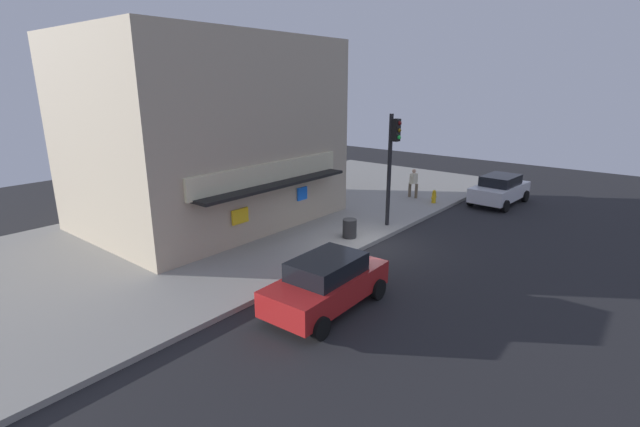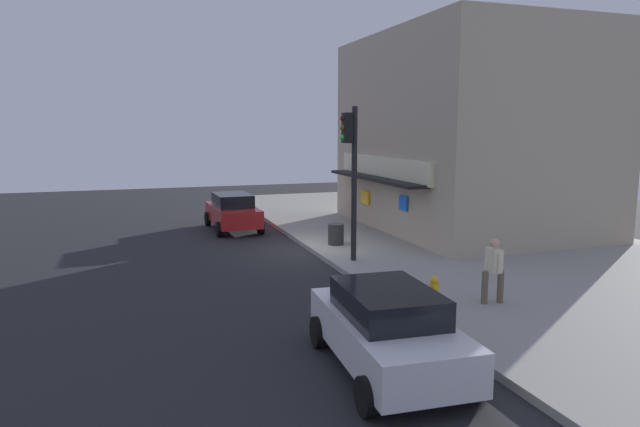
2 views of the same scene
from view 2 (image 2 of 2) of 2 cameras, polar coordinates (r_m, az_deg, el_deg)
name	(u,v)px [view 2 (image 2 of 2)]	position (r m, az deg, el deg)	size (l,w,h in m)	color
ground_plane	(308,251)	(20.41, -1.20, -3.87)	(48.11, 48.11, 0.00)	#232326
sidewalk	(457,238)	(23.03, 13.85, -2.45)	(32.07, 12.53, 0.17)	gray
corner_building	(466,133)	(24.96, 14.72, 8.00)	(10.76, 8.65, 8.17)	tan
traffic_light	(351,163)	(17.83, 3.22, 5.20)	(0.32, 0.58, 4.96)	black
fire_hydrant	(434,291)	(13.99, 11.60, -7.81)	(0.47, 0.23, 0.71)	gold
trash_can	(336,234)	(20.64, 1.64, -2.13)	(0.59, 0.59, 0.78)	#2D2D2D
pedestrian	(494,268)	(14.35, 17.35, -5.32)	(0.61, 0.60, 1.62)	brown
parked_car_white	(387,328)	(10.50, 6.90, -11.61)	(4.21, 2.26, 1.59)	silver
parked_car_red	(233,211)	(24.81, -8.93, 0.23)	(4.18, 2.08, 1.60)	#AD1E1E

